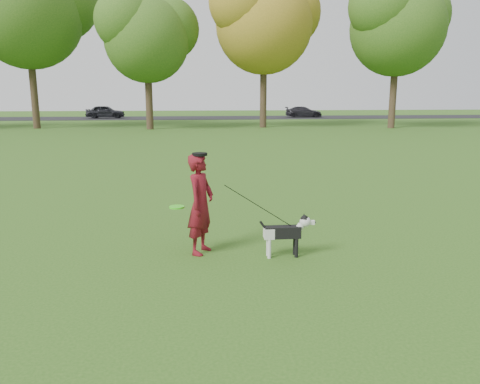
{
  "coord_description": "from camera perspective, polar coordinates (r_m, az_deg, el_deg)",
  "views": [
    {
      "loc": [
        -0.96,
        -7.37,
        2.46
      ],
      "look_at": [
        -0.27,
        -0.29,
        0.95
      ],
      "focal_mm": 35.0,
      "sensor_mm": 36.0,
      "label": 1
    }
  ],
  "objects": [
    {
      "name": "car_right",
      "position": [
        48.68,
        7.75,
        9.66
      ],
      "size": [
        3.85,
        1.93,
        1.07
      ],
      "primitive_type": "imported",
      "rotation": [
        0.0,
        0.0,
        1.45
      ],
      "color": "black",
      "rests_on": "road"
    },
    {
      "name": "tree_row",
      "position": [
        33.8,
        -6.69,
        20.34
      ],
      "size": [
        51.74,
        8.86,
        12.01
      ],
      "color": "#38281C",
      "rests_on": "ground"
    },
    {
      "name": "dog",
      "position": [
        7.16,
        5.73,
        -4.75
      ],
      "size": [
        0.87,
        0.17,
        0.66
      ],
      "color": "black",
      "rests_on": "ground"
    },
    {
      "name": "man_held_items",
      "position": [
        7.12,
        2.24,
        -1.72
      ],
      "size": [
        1.9,
        0.42,
        1.13
      ],
      "color": "#3EE21C",
      "rests_on": "ground"
    },
    {
      "name": "car_left",
      "position": [
        48.18,
        -16.09,
        9.39
      ],
      "size": [
        3.69,
        1.53,
        1.25
      ],
      "primitive_type": "imported",
      "rotation": [
        0.0,
        0.0,
        1.56
      ],
      "color": "black",
      "rests_on": "road"
    },
    {
      "name": "man",
      "position": [
        7.22,
        -4.83,
        -1.48
      ],
      "size": [
        0.58,
        0.68,
        1.57
      ],
      "primitive_type": "imported",
      "rotation": [
        0.0,
        0.0,
        1.13
      ],
      "color": "#5B0D0F",
      "rests_on": "ground"
    },
    {
      "name": "road",
      "position": [
        47.44,
        -4.42,
        9.01
      ],
      "size": [
        120.0,
        7.0,
        0.02
      ],
      "primitive_type": "cube",
      "color": "black",
      "rests_on": "ground"
    },
    {
      "name": "ground",
      "position": [
        7.82,
        1.78,
        -6.33
      ],
      "size": [
        120.0,
        120.0,
        0.0
      ],
      "primitive_type": "plane",
      "color": "#285116",
      "rests_on": "ground"
    }
  ]
}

